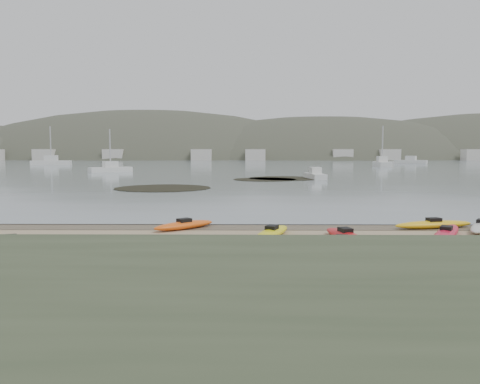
{
  "coord_description": "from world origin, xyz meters",
  "views": [
    {
      "loc": [
        0.21,
        -20.85,
        3.32
      ],
      "look_at": [
        0.0,
        0.0,
        1.5
      ],
      "focal_mm": 35.0,
      "sensor_mm": 36.0,
      "label": 1
    }
  ],
  "objects": [
    {
      "name": "ground",
      "position": [
        0.0,
        0.0,
        0.0
      ],
      "size": [
        600.0,
        600.0,
        0.0
      ],
      "primitive_type": "plane",
      "color": "tan",
      "rests_on": "ground"
    },
    {
      "name": "wet_sand",
      "position": [
        0.0,
        -0.3,
        0.0
      ],
      "size": [
        60.0,
        60.0,
        0.0
      ],
      "primitive_type": "plane",
      "color": "brown",
      "rests_on": "ground"
    },
    {
      "name": "water",
      "position": [
        0.0,
        300.0,
        0.01
      ],
      "size": [
        1200.0,
        1200.0,
        0.0
      ],
      "primitive_type": "plane",
      "color": "slate",
      "rests_on": "ground"
    },
    {
      "name": "kayaks",
      "position": [
        0.55,
        -3.94,
        0.17
      ],
      "size": [
        23.65,
        9.3,
        0.34
      ],
      "color": "#56B824",
      "rests_on": "ground"
    },
    {
      "name": "kelp_mats",
      "position": [
        0.14,
        29.67,
        0.03
      ],
      "size": [
        21.02,
        23.75,
        0.04
      ],
      "color": "black",
      "rests_on": "water"
    },
    {
      "name": "moored_boats",
      "position": [
        1.65,
        81.39,
        0.57
      ],
      "size": [
        97.92,
        73.29,
        1.25
      ],
      "color": "silver",
      "rests_on": "ground"
    },
    {
      "name": "far_hills",
      "position": [
        39.38,
        193.97,
        -15.93
      ],
      "size": [
        550.0,
        135.0,
        80.0
      ],
      "color": "#384235",
      "rests_on": "ground"
    },
    {
      "name": "far_town",
      "position": [
        6.0,
        145.0,
        2.0
      ],
      "size": [
        199.0,
        5.0,
        4.0
      ],
      "color": "beige",
      "rests_on": "ground"
    }
  ]
}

